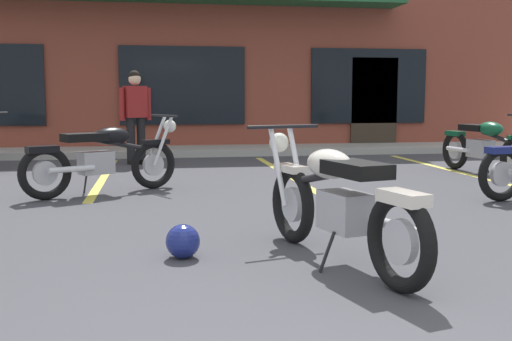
% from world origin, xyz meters
% --- Properties ---
extents(ground_plane, '(80.00, 80.00, 0.00)m').
position_xyz_m(ground_plane, '(0.00, 3.57, 0.00)').
color(ground_plane, '#3D3D42').
extents(sidewalk_kerb, '(22.00, 1.80, 0.14)m').
position_xyz_m(sidewalk_kerb, '(0.00, 11.00, 0.07)').
color(sidewalk_kerb, '#A8A59E').
rests_on(sidewalk_kerb, ground_plane).
extents(brick_storefront_building, '(15.98, 7.29, 4.07)m').
position_xyz_m(brick_storefront_building, '(0.00, 14.69, 2.04)').
color(brick_storefront_building, brown).
rests_on(brick_storefront_building, ground_plane).
extents(painted_stall_lines, '(8.51, 4.80, 0.01)m').
position_xyz_m(painted_stall_lines, '(0.00, 7.40, 0.00)').
color(painted_stall_lines, '#DBCC4C').
rests_on(painted_stall_lines, ground_plane).
extents(motorcycle_foreground_classic, '(0.91, 2.07, 0.98)m').
position_xyz_m(motorcycle_foreground_classic, '(0.67, 2.14, 0.46)').
color(motorcycle_foreground_classic, black).
rests_on(motorcycle_foreground_classic, ground_plane).
extents(motorcycle_red_sportbike, '(1.90, 1.29, 0.98)m').
position_xyz_m(motorcycle_red_sportbike, '(-1.26, 5.70, 0.46)').
color(motorcycle_red_sportbike, black).
rests_on(motorcycle_red_sportbike, ground_plane).
extents(motorcycle_silver_naked, '(0.74, 2.10, 0.98)m').
position_xyz_m(motorcycle_silver_naked, '(4.45, 6.69, 0.46)').
color(motorcycle_silver_naked, black).
rests_on(motorcycle_silver_naked, ground_plane).
extents(person_in_black_shirt, '(0.59, 0.39, 1.68)m').
position_xyz_m(person_in_black_shirt, '(-0.96, 9.08, 0.95)').
color(person_in_black_shirt, black).
rests_on(person_in_black_shirt, ground_plane).
extents(helmet_on_pavement, '(0.26, 0.26, 0.26)m').
position_xyz_m(helmet_on_pavement, '(-0.43, 2.45, 0.13)').
color(helmet_on_pavement, navy).
rests_on(helmet_on_pavement, ground_plane).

